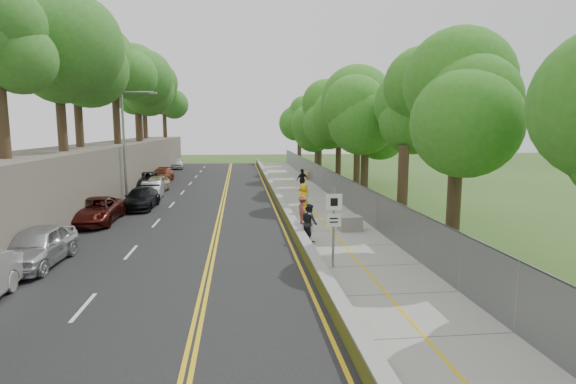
{
  "coord_description": "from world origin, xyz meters",
  "views": [
    {
      "loc": [
        -2.48,
        -19.42,
        5.4
      ],
      "look_at": [
        0.5,
        8.0,
        1.4
      ],
      "focal_mm": 28.0,
      "sensor_mm": 36.0,
      "label": 1
    }
  ],
  "objects_px": {
    "car_0": "(37,246)",
    "person_far": "(302,180)",
    "construction_barrel": "(306,176)",
    "concrete_block": "(350,223)",
    "streetlight": "(127,138)",
    "car_2": "(95,211)",
    "painter_0": "(304,199)",
    "signpost": "(334,218)"
  },
  "relations": [
    {
      "from": "streetlight",
      "to": "person_far",
      "type": "xyz_separation_m",
      "value": [
        13.26,
        3.93,
        -3.66
      ]
    },
    {
      "from": "signpost",
      "to": "concrete_block",
      "type": "bearing_deg",
      "value": 70.33
    },
    {
      "from": "car_2",
      "to": "painter_0",
      "type": "distance_m",
      "value": 12.13
    },
    {
      "from": "car_2",
      "to": "person_far",
      "type": "height_order",
      "value": "person_far"
    },
    {
      "from": "signpost",
      "to": "painter_0",
      "type": "distance_m",
      "value": 10.79
    },
    {
      "from": "signpost",
      "to": "painter_0",
      "type": "xyz_separation_m",
      "value": [
        0.4,
        10.74,
        -0.96
      ]
    },
    {
      "from": "person_far",
      "to": "construction_barrel",
      "type": "bearing_deg",
      "value": -123.5
    },
    {
      "from": "concrete_block",
      "to": "car_2",
      "type": "relative_size",
      "value": 0.22
    },
    {
      "from": "streetlight",
      "to": "car_0",
      "type": "relative_size",
      "value": 1.77
    },
    {
      "from": "streetlight",
      "to": "car_2",
      "type": "distance_m",
      "value": 8.57
    },
    {
      "from": "construction_barrel",
      "to": "car_2",
      "type": "relative_size",
      "value": 0.16
    },
    {
      "from": "car_0",
      "to": "person_far",
      "type": "height_order",
      "value": "person_far"
    },
    {
      "from": "streetlight",
      "to": "concrete_block",
      "type": "xyz_separation_m",
      "value": [
        13.66,
        -11.0,
        -4.21
      ]
    },
    {
      "from": "concrete_block",
      "to": "car_2",
      "type": "bearing_deg",
      "value": 166.31
    },
    {
      "from": "car_0",
      "to": "person_far",
      "type": "bearing_deg",
      "value": 57.5
    },
    {
      "from": "concrete_block",
      "to": "painter_0",
      "type": "height_order",
      "value": "painter_0"
    },
    {
      "from": "concrete_block",
      "to": "car_0",
      "type": "distance_m",
      "value": 14.29
    },
    {
      "from": "concrete_block",
      "to": "signpost",
      "type": "bearing_deg",
      "value": -109.67
    },
    {
      "from": "person_far",
      "to": "streetlight",
      "type": "bearing_deg",
      "value": -6.05
    },
    {
      "from": "signpost",
      "to": "concrete_block",
      "type": "relative_size",
      "value": 2.71
    },
    {
      "from": "streetlight",
      "to": "car_0",
      "type": "xyz_separation_m",
      "value": [
        0.12,
        -15.54,
        -3.83
      ]
    },
    {
      "from": "signpost",
      "to": "car_2",
      "type": "bearing_deg",
      "value": 141.17
    },
    {
      "from": "car_2",
      "to": "streetlight",
      "type": "bearing_deg",
      "value": 87.75
    },
    {
      "from": "person_far",
      "to": "painter_0",
      "type": "bearing_deg",
      "value": 59.91
    },
    {
      "from": "signpost",
      "to": "car_0",
      "type": "relative_size",
      "value": 0.69
    },
    {
      "from": "car_2",
      "to": "painter_0",
      "type": "height_order",
      "value": "painter_0"
    },
    {
      "from": "concrete_block",
      "to": "person_far",
      "type": "distance_m",
      "value": 14.94
    },
    {
      "from": "person_far",
      "to": "concrete_block",
      "type": "bearing_deg",
      "value": 68.98
    },
    {
      "from": "car_0",
      "to": "painter_0",
      "type": "bearing_deg",
      "value": 39.68
    },
    {
      "from": "streetlight",
      "to": "car_2",
      "type": "bearing_deg",
      "value": -91.03
    },
    {
      "from": "person_far",
      "to": "car_0",
      "type": "bearing_deg",
      "value": 33.43
    },
    {
      "from": "construction_barrel",
      "to": "car_0",
      "type": "bearing_deg",
      "value": -118.32
    },
    {
      "from": "construction_barrel",
      "to": "painter_0",
      "type": "distance_m",
      "value": 18.1
    },
    {
      "from": "car_0",
      "to": "person_far",
      "type": "distance_m",
      "value": 23.49
    },
    {
      "from": "construction_barrel",
      "to": "signpost",
      "type": "bearing_deg",
      "value": -96.45
    },
    {
      "from": "signpost",
      "to": "construction_barrel",
      "type": "xyz_separation_m",
      "value": [
        3.23,
        28.61,
        -1.49
      ]
    },
    {
      "from": "person_far",
      "to": "signpost",
      "type": "bearing_deg",
      "value": 62.67
    },
    {
      "from": "streetlight",
      "to": "car_2",
      "type": "height_order",
      "value": "streetlight"
    },
    {
      "from": "concrete_block",
      "to": "streetlight",
      "type": "bearing_deg",
      "value": 141.16
    },
    {
      "from": "streetlight",
      "to": "person_far",
      "type": "height_order",
      "value": "streetlight"
    },
    {
      "from": "painter_0",
      "to": "person_far",
      "type": "height_order",
      "value": "painter_0"
    },
    {
      "from": "streetlight",
      "to": "construction_barrel",
      "type": "relative_size",
      "value": 9.47
    }
  ]
}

